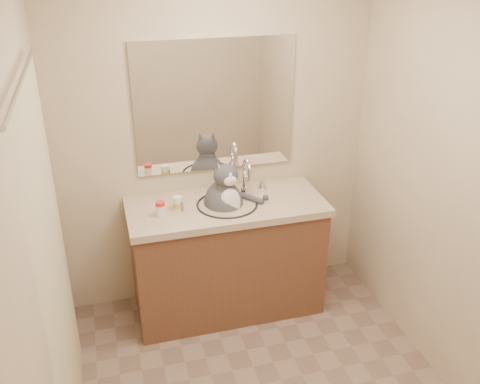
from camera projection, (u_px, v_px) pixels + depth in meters
name	position (u px, v px, depth m)	size (l,w,h in m)	color
room	(274.00, 225.00, 2.62)	(2.22, 2.52, 2.42)	#846B5B
vanity	(227.00, 255.00, 3.78)	(1.34, 0.59, 1.12)	brown
mirror	(215.00, 106.00, 3.59)	(1.10, 0.02, 0.90)	white
shower_curtain	(56.00, 275.00, 2.53)	(0.02, 1.30, 1.93)	beige
cat	(224.00, 202.00, 3.60)	(0.43, 0.34, 0.53)	#444449
pill_bottle_redcap	(160.00, 209.00, 3.42)	(0.06, 0.06, 0.10)	white
pill_bottle_orange	(178.00, 204.00, 3.50)	(0.08, 0.08, 0.10)	white
grey_canister	(180.00, 206.00, 3.50)	(0.05, 0.05, 0.07)	gray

